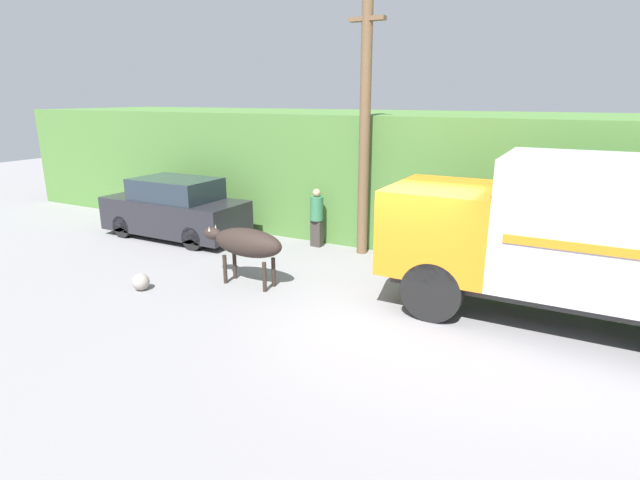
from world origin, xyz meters
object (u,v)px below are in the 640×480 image
(brown_cow, at_px, (246,243))
(utility_pole, at_px, (365,123))
(cargo_truck, at_px, (594,236))
(parked_suv, at_px, (175,209))
(pedestrian_on_hill, at_px, (317,215))
(roadside_rock, at_px, (141,282))

(brown_cow, distance_m, utility_pole, 4.36)
(cargo_truck, bearing_deg, parked_suv, 171.57)
(cargo_truck, height_order, brown_cow, cargo_truck)
(pedestrian_on_hill, bearing_deg, roadside_rock, 71.71)
(brown_cow, xyz_separation_m, roadside_rock, (-1.84, -1.38, -0.78))
(pedestrian_on_hill, distance_m, roadside_rock, 5.08)
(utility_pole, bearing_deg, brown_cow, -111.24)
(parked_suv, bearing_deg, brown_cow, -31.17)
(cargo_truck, xyz_separation_m, utility_pole, (-5.31, 2.23, 1.68))
(pedestrian_on_hill, xyz_separation_m, utility_pole, (1.36, 0.04, 2.52))
(cargo_truck, xyz_separation_m, pedestrian_on_hill, (-6.67, 2.19, -0.83))
(pedestrian_on_hill, distance_m, utility_pole, 2.86)
(cargo_truck, distance_m, utility_pole, 6.00)
(parked_suv, xyz_separation_m, roadside_rock, (2.35, -3.55, -0.66))
(brown_cow, distance_m, roadside_rock, 2.42)
(parked_suv, relative_size, roadside_rock, 11.85)
(roadside_rock, bearing_deg, cargo_truck, 16.55)
(cargo_truck, distance_m, roadside_rock, 8.96)
(cargo_truck, bearing_deg, roadside_rock, -166.40)
(brown_cow, bearing_deg, cargo_truck, 17.29)
(parked_suv, height_order, utility_pole, utility_pole)
(pedestrian_on_hill, xyz_separation_m, roadside_rock, (-1.79, -4.70, -0.70))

